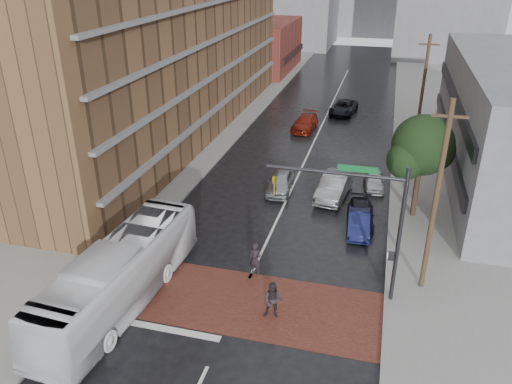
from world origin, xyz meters
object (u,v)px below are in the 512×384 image
Objects in this scene: car_parked_near at (359,223)px; car_travel_b at (334,186)px; pedestrian_b at (273,301)px; suv_travel at (344,107)px; car_travel_a at (280,182)px; car_parked_far at (374,180)px; transit_bus at (120,275)px; car_travel_c at (305,123)px; pedestrian_a at (255,259)px; car_parked_mid at (361,215)px.

car_travel_b is at bearing 110.20° from car_parked_near.
pedestrian_b reaches higher than suv_travel.
car_travel_a is at bearing 94.29° from pedestrian_b.
car_parked_far is at bearing 69.74° from pedestrian_b.
car_travel_a is (4.73, 14.62, -0.91)m from transit_bus.
transit_bus reaches higher than car_travel_c.
car_travel_a is 0.89× the size of car_travel_c.
car_parked_mid is (5.03, 7.21, -0.35)m from pedestrian_a.
transit_bus is 2.76× the size of car_travel_a.
car_parked_mid is (2.10, -3.42, -0.23)m from car_travel_b.
car_parked_mid is at bearing 65.59° from pedestrian_b.
suv_travel is (7.14, 35.45, -0.93)m from transit_bus.
suv_travel is 18.92m from car_parked_far.
car_travel_a is at bearing 138.53° from car_parked_near.
suv_travel is (3.10, 6.41, 0.01)m from car_travel_c.
pedestrian_a is at bearing -81.66° from car_travel_c.
pedestrian_a reaches higher than suv_travel.
car_travel_a is 7.51m from car_parked_near.
transit_bus is 2.31× the size of suv_travel.
transit_bus is 36.18m from suv_travel.
pedestrian_b is 0.38× the size of suv_travel.
suv_travel is 1.34× the size of car_parked_near.
pedestrian_b is 0.45× the size of car_travel_a.
pedestrian_a reaches higher than car_parked_near.
transit_bus is at bearing -140.91° from car_parked_near.
transit_bus is at bearing -93.37° from car_travel_c.
pedestrian_a is 11.03m from car_travel_b.
car_travel_a reaches higher than car_parked_far.
car_parked_mid is 1.15× the size of car_parked_far.
suv_travel reaches higher than car_parked_near.
transit_bus is at bearing -128.66° from pedestrian_a.
car_parked_far is (7.26, -12.04, -0.08)m from car_travel_c.
pedestrian_a is 31.49m from suv_travel.
pedestrian_a reaches higher than car_parked_mid.
pedestrian_a is 0.46× the size of car_parked_mid.
car_parked_near is at bearing -58.54° from car_travel_b.
pedestrian_b is at bearing -109.21° from car_parked_far.
suv_travel is (2.42, 20.84, -0.02)m from car_travel_a.
car_travel_b is at bearing 62.84° from transit_bus.
pedestrian_b is 13.87m from car_travel_b.
pedestrian_a is at bearing -84.62° from suv_travel.
car_travel_a is at bearing 145.44° from car_parked_mid.
transit_bus is 14.72m from car_parked_near.
car_travel_c is at bearing 89.42° from car_travel_a.
pedestrian_b is 0.53× the size of car_parked_far.
pedestrian_a is at bearing 38.44° from transit_bus.
car_travel_c is (-0.68, 14.43, -0.03)m from car_travel_a.
pedestrian_b is 0.40× the size of car_travel_c.
car_parked_far is (3.88, 16.19, -0.34)m from pedestrian_b.
car_parked_near is at bearing 66.77° from pedestrian_a.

